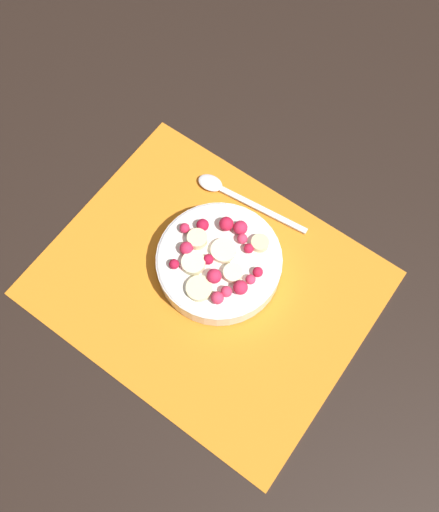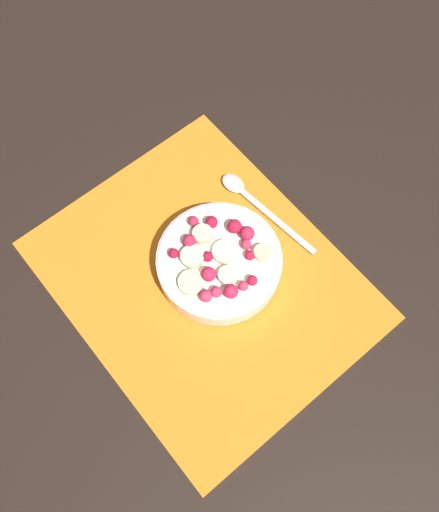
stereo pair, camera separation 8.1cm
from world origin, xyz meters
name	(u,v)px [view 1 (the left image)]	position (x,y,z in m)	size (l,w,h in m)	color
ground_plane	(207,284)	(0.00, 0.00, 0.00)	(3.00, 3.00, 0.00)	black
placemat	(207,283)	(0.00, 0.00, 0.00)	(0.47, 0.38, 0.01)	orange
fruit_bowl	(219,261)	(0.00, 0.03, 0.03)	(0.18, 0.18, 0.06)	white
spoon	(230,193)	(-0.06, 0.14, 0.01)	(0.19, 0.04, 0.01)	silver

